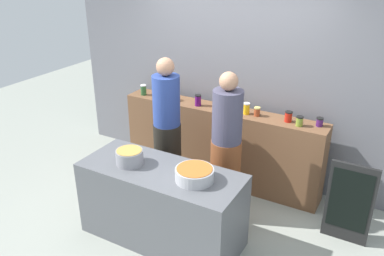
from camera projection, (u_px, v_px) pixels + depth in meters
The scene contains 21 objects.
ground at pixel (177, 222), 4.61m from camera, with size 12.00×12.00×0.00m, color #969B90.
storefront_wall at pixel (234, 66), 5.15m from camera, with size 4.80×0.12×3.00m, color slate.
display_shelf at pixel (220, 145), 5.28m from camera, with size 2.70×0.36×1.03m, color brown.
prep_table at pixel (162, 205), 4.20m from camera, with size 1.70×0.70×0.84m, color #57595E.
preserve_jar_0 at pixel (143, 90), 5.51m from camera, with size 0.08×0.08×0.14m.
preserve_jar_1 at pixel (156, 90), 5.50m from camera, with size 0.07×0.07×0.15m.
preserve_jar_2 at pixel (166, 93), 5.41m from camera, with size 0.07×0.07×0.13m.
preserve_jar_3 at pixel (171, 96), 5.32m from camera, with size 0.09×0.09×0.13m.
preserve_jar_4 at pixel (198, 100), 5.13m from camera, with size 0.08×0.08×0.15m.
preserve_jar_5 at pixel (217, 103), 5.11m from camera, with size 0.08×0.08×0.10m.
preserve_jar_6 at pixel (230, 104), 5.04m from camera, with size 0.08×0.08×0.11m.
preserve_jar_7 at pixel (247, 109), 4.87m from camera, with size 0.08×0.08×0.14m.
preserve_jar_8 at pixel (257, 112), 4.82m from camera, with size 0.08×0.08×0.11m.
preserve_jar_9 at pixel (288, 117), 4.65m from camera, with size 0.09×0.09×0.13m.
preserve_jar_10 at pixel (300, 121), 4.54m from camera, with size 0.08×0.08×0.12m.
preserve_jar_11 at pixel (320, 122), 4.54m from camera, with size 0.08×0.08×0.10m.
cooking_pot_left at pixel (130, 157), 4.11m from camera, with size 0.28×0.28×0.16m.
cooking_pot_center at pixel (195, 174), 3.82m from camera, with size 0.38×0.38×0.13m.
cook_with_tongs at pixel (167, 136), 4.81m from camera, with size 0.33×0.33×1.78m.
cook_in_cap at pixel (226, 154), 4.44m from camera, with size 0.34×0.34×1.74m.
chalkboard_sign at pixel (349, 203), 4.15m from camera, with size 0.47×0.05×0.92m.
Camera 1 is at (1.99, -3.20, 2.88)m, focal length 37.42 mm.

